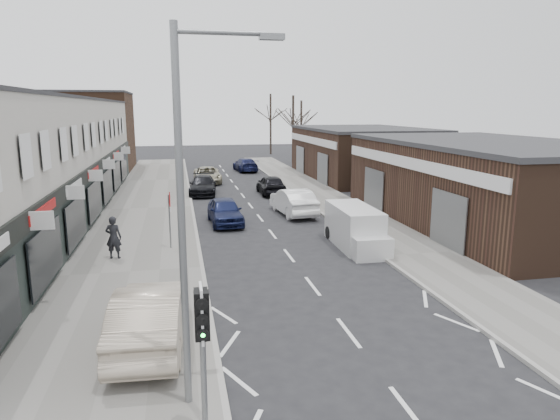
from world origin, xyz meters
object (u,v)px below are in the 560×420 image
parked_car_left_b (203,185)px  parked_car_right_b (271,185)px  warning_sign (170,204)px  pedestrian (114,237)px  street_lamp (189,201)px  parked_car_right_a (293,202)px  sedan_on_pavement (150,315)px  white_van (355,228)px  parked_car_right_c (245,165)px  parked_car_left_c (207,175)px  traffic_light (202,326)px  parked_car_left_a (225,211)px

parked_car_left_b → parked_car_right_b: bearing=-6.6°
warning_sign → pedestrian: (-2.40, -1.24, -1.15)m
warning_sign → pedestrian: 2.94m
pedestrian → parked_car_right_b: size_ratio=0.42×
street_lamp → parked_car_right_a: (6.73, 19.40, -3.81)m
warning_sign → sedan_on_pavement: bearing=-92.7°
street_lamp → white_van: 14.58m
street_lamp → parked_car_left_b: street_lamp is taller
white_van → parked_car_right_c: size_ratio=1.03×
parked_car_left_c → white_van: bearing=-75.7°
warning_sign → parked_car_left_b: size_ratio=0.56×
traffic_light → parked_car_left_c: 35.40m
pedestrian → parked_car_left_a: size_ratio=0.43×
parked_car_left_a → parked_car_right_b: bearing=62.2°
street_lamp → warning_sign: (-0.63, 12.80, -2.42)m
sedan_on_pavement → parked_car_left_a: 15.10m
traffic_light → warning_sign: traffic_light is taller
traffic_light → white_van: bearing=58.8°
parked_car_left_b → sedan_on_pavement: bearing=-91.1°
white_van → sedan_on_pavement: white_van is taller
traffic_light → sedan_on_pavement: 4.62m
traffic_light → white_van: traffic_light is taller
white_van → parked_car_left_c: size_ratio=0.98×
street_lamp → parked_car_right_c: street_lamp is taller
parked_car_left_a → parked_car_right_a: bearing=18.8°
street_lamp → parked_car_right_b: street_lamp is taller
warning_sign → sedan_on_pavement: size_ratio=0.54×
parked_car_left_a → parked_car_right_a: 4.72m
parked_car_right_a → parked_car_right_c: parked_car_right_a is taller
traffic_light → parked_car_left_a: (2.20, 18.91, -1.67)m
parked_car_left_b → traffic_light: bearing=-87.8°
warning_sign → parked_car_right_b: 16.03m
white_van → parked_car_right_b: size_ratio=1.11×
parked_car_left_b → white_van: bearing=-63.8°
warning_sign → parked_car_right_b: (7.36, 14.17, -1.45)m
parked_car_right_b → parked_car_right_a: bearing=89.9°
street_lamp → parked_car_right_a: street_lamp is taller
white_van → parked_car_right_b: bearing=95.7°
parked_car_left_c → parked_car_right_c: 8.71m
white_van → parked_car_left_a: 8.24m
white_van → parked_car_right_a: (-1.20, 7.75, -0.09)m
white_van → parked_car_left_c: 23.11m
street_lamp → parked_car_right_c: bearing=80.8°
parked_car_left_c → sedan_on_pavement: bearing=-96.0°
parked_car_left_b → parked_car_left_c: (0.72, 6.05, -0.01)m
parked_car_right_a → sedan_on_pavement: bearing=59.4°
sedan_on_pavement → parked_car_left_b: sedan_on_pavement is taller
parked_car_right_b → traffic_light: bearing=76.8°
sedan_on_pavement → pedestrian: (-1.93, 8.57, 0.10)m
parked_car_left_a → parked_car_right_c: 24.30m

